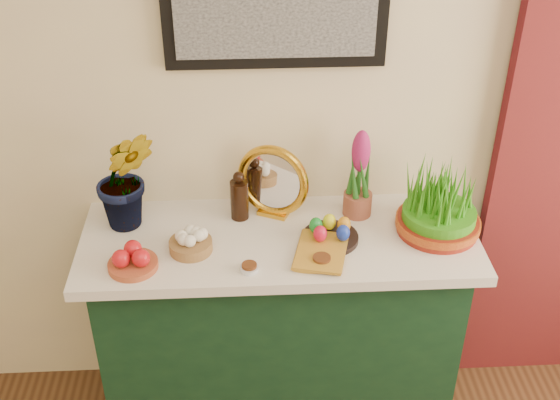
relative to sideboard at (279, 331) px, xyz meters
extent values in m
cube|color=beige|center=(0.01, 0.25, 0.93)|extent=(4.00, 0.04, 2.70)
cube|color=#13341C|center=(0.00, 0.00, 0.00)|extent=(1.30, 0.45, 0.85)
cube|color=silver|center=(0.00, 0.00, 0.45)|extent=(1.40, 0.55, 0.04)
imported|color=#24651F|center=(-0.53, 0.10, 0.72)|extent=(0.27, 0.23, 0.51)
cylinder|color=#A54928|center=(-0.49, -0.16, 0.48)|extent=(0.19, 0.19, 0.02)
cylinder|color=#9E793F|center=(-0.31, -0.07, 0.48)|extent=(0.16, 0.16, 0.04)
cylinder|color=black|center=(-0.14, 0.12, 0.54)|extent=(0.07, 0.07, 0.15)
sphere|color=black|center=(-0.14, 0.12, 0.64)|extent=(0.04, 0.04, 0.04)
cube|color=gold|center=(-0.02, 0.13, 0.47)|extent=(0.12, 0.10, 0.02)
torus|color=gold|center=(-0.02, 0.14, 0.60)|extent=(0.27, 0.17, 0.28)
cylinder|color=silver|center=(-0.02, 0.14, 0.60)|extent=(0.20, 0.11, 0.21)
imported|color=#BA8425|center=(0.05, -0.10, 0.48)|extent=(0.20, 0.25, 0.03)
cylinder|color=silver|center=(-0.11, -0.19, 0.47)|extent=(0.06, 0.06, 0.02)
cylinder|color=#592D14|center=(-0.11, -0.19, 0.49)|extent=(0.05, 0.05, 0.01)
cylinder|color=silver|center=(0.13, -0.17, 0.47)|extent=(0.08, 0.08, 0.02)
cylinder|color=#592D14|center=(0.13, -0.17, 0.49)|extent=(0.06, 0.06, 0.01)
cylinder|color=black|center=(0.18, -0.04, 0.47)|extent=(0.21, 0.21, 0.02)
ellipsoid|color=red|center=(0.14, -0.07, 0.52)|extent=(0.05, 0.05, 0.06)
ellipsoid|color=#1933B1|center=(0.22, -0.07, 0.52)|extent=(0.05, 0.05, 0.06)
ellipsoid|color=yellow|center=(0.18, 0.00, 0.52)|extent=(0.05, 0.05, 0.06)
ellipsoid|color=#198A2B|center=(0.13, -0.02, 0.52)|extent=(0.05, 0.05, 0.06)
ellipsoid|color=orange|center=(0.23, -0.02, 0.52)|extent=(0.05, 0.05, 0.06)
cylinder|color=#9A4F39|center=(0.29, 0.12, 0.51)|extent=(0.11, 0.11, 0.09)
ellipsoid|color=#B12365|center=(0.29, 0.12, 0.73)|extent=(0.07, 0.07, 0.16)
cylinder|color=maroon|center=(0.56, -0.01, 0.49)|extent=(0.29, 0.29, 0.05)
cylinder|color=maroon|center=(0.56, -0.01, 0.50)|extent=(0.30, 0.30, 0.03)
camera|label=1|loc=(-0.11, -2.01, 1.92)|focal=45.00mm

